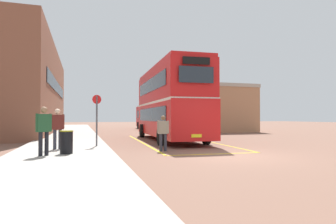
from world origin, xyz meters
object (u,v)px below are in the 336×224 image
at_px(single_deck_bus, 153,116).
at_px(pedestrian_waiting_near, 58,126).
at_px(litter_bin, 66,142).
at_px(bus_stop_sign, 97,115).
at_px(pedestrian_boarding, 163,131).
at_px(pedestrian_waiting_far, 44,127).
at_px(double_decker_bus, 169,102).

height_order(single_deck_bus, pedestrian_waiting_near, single_deck_bus).
distance_m(litter_bin, bus_stop_sign, 3.14).
height_order(pedestrian_boarding, pedestrian_waiting_far, pedestrian_waiting_far).
height_order(pedestrian_waiting_near, pedestrian_waiting_far, pedestrian_waiting_far).
bearing_deg(pedestrian_waiting_far, litter_bin, 28.07).
xyz_separation_m(pedestrian_boarding, pedestrian_waiting_near, (-4.53, 0.85, 0.25)).
bearing_deg(pedestrian_waiting_near, double_decker_bus, 36.50).
relative_size(double_decker_bus, pedestrian_boarding, 6.70).
xyz_separation_m(single_deck_bus, litter_bin, (-9.18, -23.37, -1.06)).
height_order(single_deck_bus, bus_stop_sign, single_deck_bus).
distance_m(pedestrian_waiting_far, litter_bin, 1.04).
bearing_deg(double_decker_bus, pedestrian_boarding, -109.81).
distance_m(double_decker_bus, pedestrian_waiting_far, 9.94).
bearing_deg(double_decker_bus, pedestrian_waiting_near, -143.50).
xyz_separation_m(double_decker_bus, single_deck_bus, (3.03, 16.75, -0.88)).
height_order(pedestrian_waiting_near, litter_bin, pedestrian_waiting_near).
xyz_separation_m(pedestrian_boarding, litter_bin, (-4.09, -0.88, -0.33)).
bearing_deg(litter_bin, pedestrian_boarding, 12.12).
bearing_deg(pedestrian_waiting_far, pedestrian_boarding, 14.82).
bearing_deg(double_decker_bus, pedestrian_waiting_far, -134.56).
height_order(single_deck_bus, pedestrian_boarding, single_deck_bus).
bearing_deg(litter_bin, bus_stop_sign, 64.73).
distance_m(pedestrian_waiting_near, litter_bin, 1.88).
bearing_deg(litter_bin, double_decker_bus, 47.06).
distance_m(pedestrian_boarding, bus_stop_sign, 3.42).
bearing_deg(pedestrian_waiting_far, single_deck_bus, 67.30).
distance_m(double_decker_bus, litter_bin, 9.24).
xyz_separation_m(pedestrian_waiting_near, pedestrian_waiting_far, (-0.32, -2.14, 0.01)).
distance_m(pedestrian_boarding, pedestrian_waiting_far, 5.02).
distance_m(double_decker_bus, pedestrian_boarding, 6.30).
relative_size(pedestrian_waiting_near, litter_bin, 1.99).
height_order(double_decker_bus, pedestrian_waiting_near, double_decker_bus).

